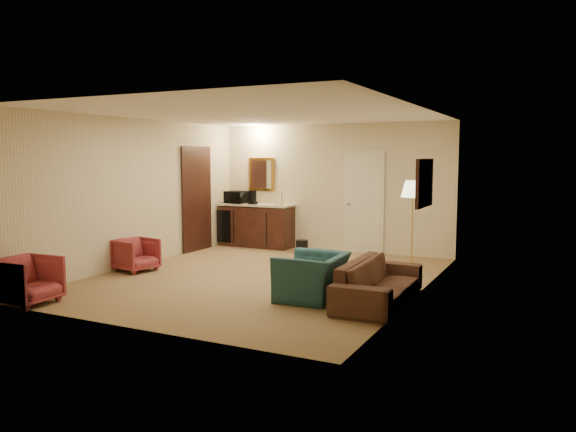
% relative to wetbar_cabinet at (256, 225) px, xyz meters
% --- Properties ---
extents(ground, '(6.00, 6.00, 0.00)m').
position_rel_wetbar_cabinet_xyz_m(ground, '(1.65, -2.72, -0.46)').
color(ground, brown).
rests_on(ground, ground).
extents(room_walls, '(5.02, 6.01, 2.61)m').
position_rel_wetbar_cabinet_xyz_m(room_walls, '(1.55, -1.95, 1.26)').
color(room_walls, beige).
rests_on(room_walls, ground).
extents(wetbar_cabinet, '(1.64, 0.58, 0.92)m').
position_rel_wetbar_cabinet_xyz_m(wetbar_cabinet, '(0.00, 0.00, 0.00)').
color(wetbar_cabinet, '#3E1C13').
rests_on(wetbar_cabinet, ground).
extents(sofa, '(0.62, 1.95, 0.75)m').
position_rel_wetbar_cabinet_xyz_m(sofa, '(3.80, -3.41, -0.08)').
color(sofa, black).
rests_on(sofa, ground).
extents(teal_armchair, '(0.67, 0.98, 0.83)m').
position_rel_wetbar_cabinet_xyz_m(teal_armchair, '(2.93, -3.62, -0.04)').
color(teal_armchair, '#1D4148').
rests_on(teal_armchair, ground).
extents(rose_chair_near, '(0.66, 0.69, 0.62)m').
position_rel_wetbar_cabinet_xyz_m(rose_chair_near, '(-0.50, -3.22, -0.15)').
color(rose_chair_near, maroon).
rests_on(rose_chair_near, ground).
extents(rose_chair_far, '(0.67, 0.71, 0.70)m').
position_rel_wetbar_cabinet_xyz_m(rose_chair_far, '(-0.30, -5.52, -0.11)').
color(rose_chair_far, maroon).
rests_on(rose_chair_far, ground).
extents(coffee_table, '(0.83, 0.68, 0.41)m').
position_rel_wetbar_cabinet_xyz_m(coffee_table, '(2.69, -3.26, -0.25)').
color(coffee_table, black).
rests_on(coffee_table, ground).
extents(floor_lamp, '(0.45, 0.45, 1.54)m').
position_rel_wetbar_cabinet_xyz_m(floor_lamp, '(3.65, -1.06, 0.31)').
color(floor_lamp, '#B18E3B').
rests_on(floor_lamp, ground).
extents(waste_bin, '(0.24, 0.24, 0.30)m').
position_rel_wetbar_cabinet_xyz_m(waste_bin, '(1.35, -0.56, -0.31)').
color(waste_bin, black).
rests_on(waste_bin, ground).
extents(microwave, '(0.52, 0.34, 0.33)m').
position_rel_wetbar_cabinet_xyz_m(microwave, '(-0.47, -0.05, 0.62)').
color(microwave, black).
rests_on(microwave, wetbar_cabinet).
extents(coffee_maker, '(0.17, 0.17, 0.30)m').
position_rel_wetbar_cabinet_xyz_m(coffee_maker, '(-0.03, -0.08, 0.61)').
color(coffee_maker, black).
rests_on(coffee_maker, wetbar_cabinet).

